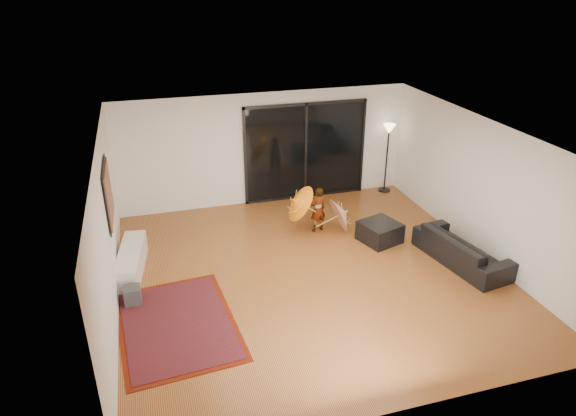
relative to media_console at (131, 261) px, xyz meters
name	(u,v)px	position (x,y,z in m)	size (l,w,h in m)	color
floor	(311,273)	(3.25, -1.02, -0.23)	(7.00, 7.00, 0.00)	#A7622D
ceiling	(314,136)	(3.25, -1.02, 2.47)	(7.00, 7.00, 0.00)	white
wall_back	(265,149)	(3.25, 2.48, 1.12)	(7.00, 7.00, 0.00)	silver
wall_front	(406,329)	(3.25, -4.52, 1.12)	(7.00, 7.00, 0.00)	silver
wall_left	(107,235)	(-0.25, -1.02, 1.12)	(7.00, 7.00, 0.00)	silver
wall_right	(481,188)	(6.75, -1.02, 1.12)	(7.00, 7.00, 0.00)	silver
sliding_door	(305,151)	(4.25, 2.44, 0.97)	(3.06, 0.07, 2.40)	black
painting	(108,194)	(-0.21, -0.02, 1.42)	(0.04, 1.28, 1.08)	black
media_console	(131,261)	(0.00, 0.00, 0.00)	(0.41, 1.63, 0.45)	white
speaker	(133,295)	(0.00, -1.08, -0.06)	(0.28, 0.28, 0.32)	#424244
persian_rug	(177,324)	(0.66, -1.89, -0.22)	(2.02, 2.67, 0.02)	#5D1607
sofa	(462,249)	(6.20, -1.46, 0.07)	(2.05, 0.80, 0.60)	black
ottoman	(380,232)	(5.05, -0.22, -0.02)	(0.74, 0.74, 0.42)	black
floor_lamp	(388,139)	(6.35, 2.23, 1.17)	(0.30, 0.30, 1.77)	black
child	(318,209)	(3.94, 0.60, 0.28)	(0.37, 0.24, 1.02)	#999999
parasol_orange	(294,204)	(3.39, 0.55, 0.51)	(0.61, 0.82, 0.87)	orange
parasol_white	(346,209)	(4.54, 0.45, 0.28)	(0.52, 0.81, 0.89)	silver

